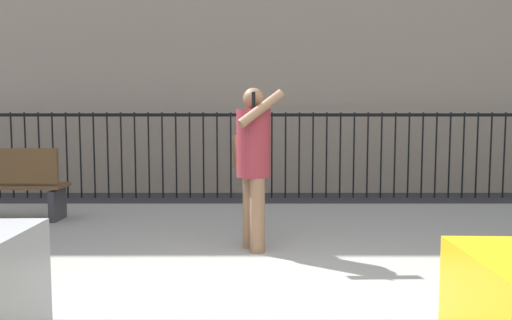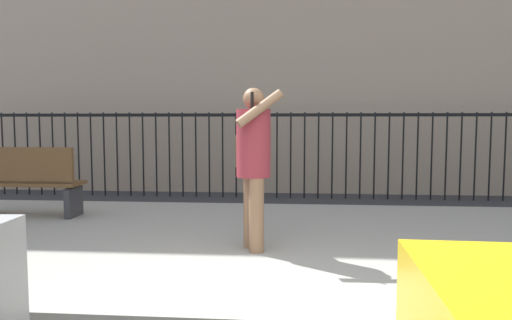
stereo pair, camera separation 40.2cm
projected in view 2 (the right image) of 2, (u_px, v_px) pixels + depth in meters
The scene contains 4 objects.
sidewalk at pixel (275, 245), 5.34m from camera, with size 28.00×4.40×0.15m, color #9E9B93.
iron_fence at pixel (284, 144), 8.94m from camera, with size 12.03×0.04×1.60m.
pedestrian_on_phone at pixel (253, 157), 4.82m from camera, with size 0.54×0.72×1.62m.
street_bench at pixel (20, 180), 6.47m from camera, with size 1.60×0.45×0.95m.
Camera 2 is at (0.23, -3.04, 1.46)m, focal length 33.81 mm.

